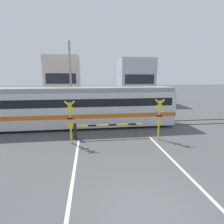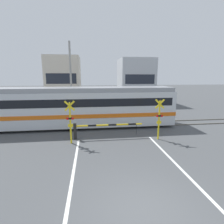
{
  "view_description": "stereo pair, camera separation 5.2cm",
  "coord_description": "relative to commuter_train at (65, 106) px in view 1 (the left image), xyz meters",
  "views": [
    {
      "loc": [
        -1.76,
        -4.82,
        4.4
      ],
      "look_at": [
        0.0,
        8.59,
        1.6
      ],
      "focal_mm": 28.0,
      "sensor_mm": 36.0,
      "label": 1
    },
    {
      "loc": [
        -1.71,
        -4.82,
        4.4
      ],
      "look_at": [
        0.0,
        8.59,
        1.6
      ],
      "focal_mm": 28.0,
      "sensor_mm": 36.0,
      "label": 2
    }
  ],
  "objects": [
    {
      "name": "crossing_signal_left",
      "position": [
        0.82,
        -3.91,
        -0.26
      ],
      "size": [
        0.68,
        0.15,
        2.87
      ],
      "color": "yellow",
      "rests_on": "ground_plane"
    },
    {
      "name": "crossing_barrier_near",
      "position": [
        2.42,
        -3.13,
        -1.06
      ],
      "size": [
        4.94,
        0.2,
        1.16
      ],
      "color": "black",
      "rests_on": "ground_plane"
    },
    {
      "name": "pedestrian",
      "position": [
        4.55,
        5.29,
        -0.96
      ],
      "size": [
        0.38,
        0.22,
        1.55
      ],
      "color": "#33384C",
      "rests_on": "ground_plane"
    },
    {
      "name": "ground_plane",
      "position": [
        3.84,
        -10.32,
        -1.84
      ],
      "size": [
        160.0,
        160.0,
        0.0
      ],
      "primitive_type": "plane",
      "color": "#4C4F51"
    },
    {
      "name": "rail_track_far",
      "position": [
        3.84,
        0.72,
        -1.8
      ],
      "size": [
        50.0,
        0.1,
        0.08
      ],
      "color": "#5B564C",
      "rests_on": "ground_plane"
    },
    {
      "name": "rail_track_near",
      "position": [
        3.84,
        -0.72,
        -1.8
      ],
      "size": [
        50.0,
        0.1,
        0.08
      ],
      "color": "#5B564C",
      "rests_on": "ground_plane"
    },
    {
      "name": "building_left_of_street",
      "position": [
        -1.84,
        13.46,
        1.83
      ],
      "size": [
        5.03,
        5.26,
        7.33
      ],
      "color": "beige",
      "rests_on": "ground_plane"
    },
    {
      "name": "utility_pole_streetside",
      "position": [
        0.07,
        5.1,
        2.21
      ],
      "size": [
        0.22,
        0.22,
        8.09
      ],
      "color": "gray",
      "rests_on": "ground_plane"
    },
    {
      "name": "crossing_barrier_far",
      "position": [
        5.25,
        2.6,
        -1.06
      ],
      "size": [
        4.94,
        0.2,
        1.16
      ],
      "color": "black",
      "rests_on": "ground_plane"
    },
    {
      "name": "road_stripe_left",
      "position": [
        1.27,
        -8.88,
        -1.84
      ],
      "size": [
        0.14,
        10.89,
        0.01
      ],
      "color": "white",
      "rests_on": "ground_plane"
    },
    {
      "name": "crossing_signal_right",
      "position": [
        6.85,
        -3.91,
        -0.26
      ],
      "size": [
        0.68,
        0.15,
        2.87
      ],
      "color": "yellow",
      "rests_on": "ground_plane"
    },
    {
      "name": "building_right_of_street",
      "position": [
        9.7,
        13.46,
        1.72
      ],
      "size": [
        5.4,
        5.26,
        7.12
      ],
      "color": "#B2B7BC",
      "rests_on": "ground_plane"
    },
    {
      "name": "commuter_train",
      "position": [
        0.0,
        0.0,
        0.0
      ],
      "size": [
        18.71,
        2.9,
        3.45
      ],
      "color": "silver",
      "rests_on": "ground_plane"
    },
    {
      "name": "road_stripe_right",
      "position": [
        6.4,
        -8.88,
        -1.84
      ],
      "size": [
        0.14,
        10.89,
        0.01
      ],
      "color": "white",
      "rests_on": "ground_plane"
    }
  ]
}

